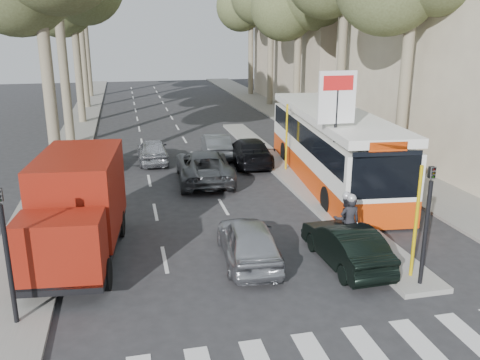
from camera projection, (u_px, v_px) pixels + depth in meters
The scene contains 20 objects.
ground at pixel (294, 276), 15.21m from camera, with size 120.00×120.00×0.00m, color #28282B.
sidewalk_right at pixel (296, 121), 40.37m from camera, with size 3.20×70.00×0.12m, color gray.
median_left at pixel (82, 122), 39.64m from camera, with size 2.40×64.00×0.12m, color gray.
traffic_island at pixel (286, 170), 26.15m from camera, with size 1.50×26.00×0.16m, color gray.
building_far at pixel (337, 18), 47.96m from camera, with size 11.00×20.00×16.00m, color #B7A88E.
billboard at pixel (336, 121), 19.51m from camera, with size 1.50×12.10×5.60m.
traffic_light_island at pixel (428, 206), 13.79m from camera, with size 0.16×0.41×3.60m.
traffic_light_left at pixel (4, 234), 11.95m from camera, with size 0.16×0.41×3.60m.
silver_hatchback at pixel (249, 241), 15.98m from camera, with size 1.66×4.14×1.41m, color #AFB1B8.
dark_hatchback at pixel (346, 245), 15.78m from camera, with size 1.40×4.02×1.32m, color black.
queue_car_a at pixel (204, 166), 24.43m from camera, with size 2.50×5.43×1.51m, color #45494C.
queue_car_b at pixel (249, 151), 27.53m from camera, with size 2.00×4.92×1.43m, color black.
queue_car_c at pixel (153, 151), 27.80m from camera, with size 1.58×3.93×1.34m, color #AFB1B7.
queue_car_d at pixel (216, 145), 29.10m from camera, with size 1.42×4.06×1.34m, color #53575C.
queue_car_e at pixel (95, 157), 26.51m from camera, with size 1.79×4.40×1.28m, color black.
red_truck at pixel (78, 207), 15.95m from camera, with size 2.93×6.38×3.30m.
city_bus at pixel (330, 144), 24.12m from camera, with size 4.18×13.44×3.48m.
motorcycle at pixel (347, 222), 17.04m from camera, with size 0.85×2.30×1.95m.
pedestrian_near at pixel (404, 174), 22.40m from camera, with size 0.94×0.46×1.61m, color #3C3049.
pedestrian_far at pixel (408, 148), 27.09m from camera, with size 1.12×0.50×1.73m, color #6C6051.
Camera 1 is at (-4.64, -13.04, 7.13)m, focal length 38.00 mm.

